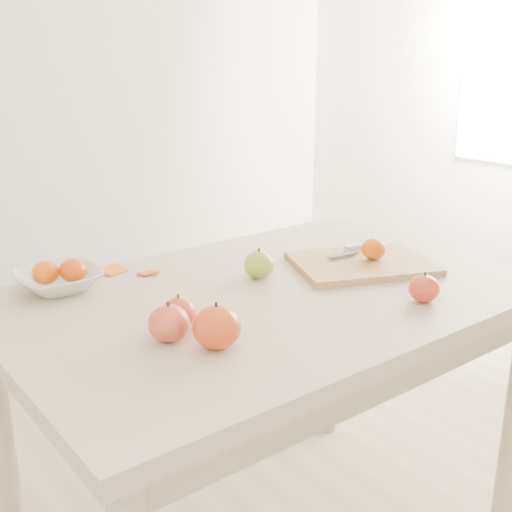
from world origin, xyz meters
TOP-DOWN VIEW (x-y plane):
  - table at (0.00, 0.00)m, footprint 1.20×0.80m
  - cutting_board at (0.29, -0.01)m, footprint 0.40×0.36m
  - board_tangerine at (0.32, -0.02)m, footprint 0.06×0.06m
  - fruit_bowl at (-0.38, 0.30)m, footprint 0.19×0.19m
  - bowl_tangerine_near at (-0.40, 0.31)m, footprint 0.06×0.06m
  - bowl_tangerine_far at (-0.35, 0.28)m, footprint 0.06×0.06m
  - orange_peel_a at (-0.23, 0.33)m, footprint 0.07×0.06m
  - orange_peel_b at (-0.17, 0.27)m, footprint 0.05×0.04m
  - paring_knife at (0.34, 0.06)m, footprint 0.17×0.05m
  - apple_green at (0.03, 0.08)m, footprint 0.07×0.07m
  - apple_red_e at (0.22, -0.26)m, footprint 0.07×0.07m
  - apple_red_b at (-0.27, -0.05)m, footprint 0.07×0.07m
  - apple_red_c at (-0.26, -0.17)m, footprint 0.09×0.09m
  - apple_red_d at (-0.32, -0.09)m, footprint 0.08×0.08m

SIDE VIEW (x-z plane):
  - table at x=0.00m, z-range 0.28..1.03m
  - orange_peel_a at x=-0.23m, z-range 0.75..0.76m
  - orange_peel_b at x=-0.17m, z-range 0.75..0.76m
  - cutting_board at x=0.29m, z-range 0.75..0.77m
  - fruit_bowl at x=-0.38m, z-range 0.75..0.80m
  - paring_knife at x=0.34m, z-range 0.77..0.78m
  - apple_red_e at x=0.22m, z-range 0.75..0.81m
  - apple_red_b at x=-0.27m, z-range 0.75..0.81m
  - apple_green at x=0.03m, z-range 0.75..0.82m
  - apple_red_d at x=-0.32m, z-range 0.75..0.82m
  - apple_red_c at x=-0.26m, z-range 0.75..0.83m
  - bowl_tangerine_near at x=-0.40m, z-range 0.77..0.82m
  - bowl_tangerine_far at x=-0.35m, z-range 0.77..0.82m
  - board_tangerine at x=0.32m, z-range 0.77..0.82m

